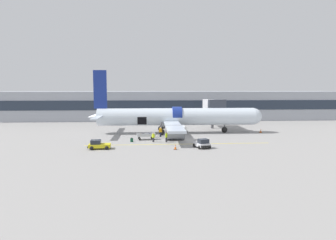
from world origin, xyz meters
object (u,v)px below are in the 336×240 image
Objects in this scene: airplane at (174,118)px; ground_crew_loader_b at (166,137)px; ground_crew_loader_a at (160,132)px; ground_crew_supervisor at (168,132)px; ground_crew_driver at (153,137)px; baggage_tug_lead at (202,144)px; baggage_cart_loading at (146,136)px; baggage_tug_mid at (99,145)px; suitcase_on_tarmac_upright at (132,140)px.

ground_crew_loader_b is (-2.03, -9.68, -2.19)m from airplane.
ground_crew_supervisor is (1.35, -0.48, -0.02)m from ground_crew_loader_a.
ground_crew_supervisor reaches higher than ground_crew_driver.
baggage_tug_lead is (2.99, -14.73, -2.44)m from airplane.
ground_crew_driver reaches higher than baggage_cart_loading.
ground_crew_loader_a is 1.12× the size of ground_crew_loader_b.
ground_crew_driver is (7.95, 5.05, 0.23)m from baggage_tug_mid.
ground_crew_supervisor is at bearing 34.92° from suitcase_on_tarmac_upright.
airplane is 21.70× the size of ground_crew_driver.
ground_crew_supervisor is (10.65, 9.67, 0.34)m from baggage_tug_mid.
baggage_cart_loading is at bearing -150.33° from ground_crew_supervisor.
ground_crew_loader_a is 1.02× the size of ground_crew_supervisor.
baggage_tug_mid is at bearing -154.10° from ground_crew_loader_b.
baggage_tug_mid is at bearing -129.73° from suitcase_on_tarmac_upright.
airplane is 9.23m from baggage_cart_loading.
ground_crew_driver is at bearing -4.64° from suitcase_on_tarmac_upright.
airplane reaches higher than ground_crew_supervisor.
suitcase_on_tarmac_upright is (-3.52, 0.29, -0.52)m from ground_crew_driver.
airplane is at bearing 73.52° from ground_crew_supervisor.
baggage_tug_mid is (-12.10, -14.57, -2.46)m from airplane.
baggage_cart_loading is (-5.34, -7.12, -2.46)m from airplane.
ground_crew_loader_a is (2.54, 2.69, 0.37)m from baggage_cart_loading.
ground_crew_driver reaches higher than baggage_tug_mid.
baggage_cart_loading is 4.49m from ground_crew_supervisor.
suitcase_on_tarmac_upright is at bearing 152.76° from baggage_tug_lead.
ground_crew_driver is at bearing -113.54° from airplane.
airplane is 18.70× the size of ground_crew_loader_a.
airplane is 47.74× the size of suitcase_on_tarmac_upright.
ground_crew_loader_b is 0.91× the size of ground_crew_supervisor.
baggage_tug_mid reaches higher than suitcase_on_tarmac_upright.
ground_crew_supervisor reaches higher than suitcase_on_tarmac_upright.
baggage_tug_lead is at bearing -0.59° from baggage_tug_mid.
ground_crew_loader_a reaches higher than ground_crew_loader_b.
ground_crew_loader_a is at bearing 98.36° from ground_crew_loader_b.
baggage_tug_mid is 13.77m from ground_crew_loader_a.
airplane is at bearing 50.30° from baggage_tug_mid.
baggage_tug_mid is at bearing -132.19° from baggage_cart_loading.
airplane is 19.10× the size of ground_crew_supervisor.
baggage_tug_lead is 8.83m from ground_crew_driver.
ground_crew_loader_a is at bearing 47.50° from baggage_tug_mid.
baggage_tug_mid is at bearing -147.59° from ground_crew_driver.
suitcase_on_tarmac_upright is (-2.33, -2.12, -0.28)m from baggage_cart_loading.
ground_crew_supervisor is 2.50× the size of suitcase_on_tarmac_upright.
ground_crew_driver is at bearing -120.28° from ground_crew_supervisor.
baggage_tug_lead reaches higher than suitcase_on_tarmac_upright.
baggage_tug_lead is at bearing -65.69° from ground_crew_supervisor.
baggage_tug_mid is at bearing 179.41° from baggage_tug_lead.
ground_crew_supervisor is at bearing 114.31° from baggage_tug_lead.
baggage_cart_loading reaches higher than suitcase_on_tarmac_upright.
ground_crew_loader_a is at bearing 119.33° from baggage_tug_lead.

